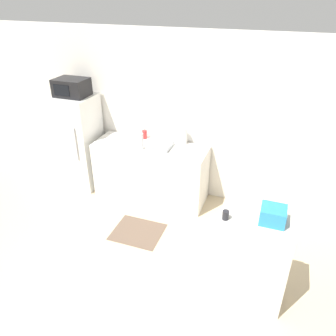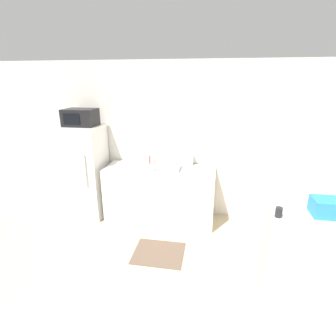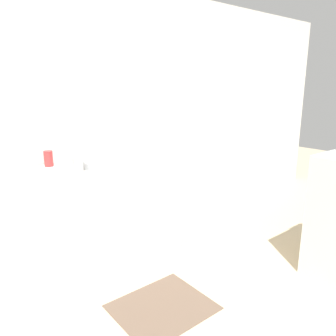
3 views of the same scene
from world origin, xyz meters
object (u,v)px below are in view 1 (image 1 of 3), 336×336
(paper_towel_roll, at_px, (183,136))
(bottle_tall, at_px, (141,141))
(microwave, at_px, (72,87))
(jar, at_px, (226,215))
(bottle_short, at_px, (145,134))
(basket, at_px, (273,215))
(refrigerator, at_px, (80,142))

(paper_towel_roll, bearing_deg, bottle_tall, -144.36)
(microwave, bearing_deg, bottle_tall, -7.31)
(microwave, relative_size, jar, 5.10)
(microwave, height_order, paper_towel_roll, microwave)
(microwave, xyz_separation_m, bottle_short, (1.10, 0.23, -0.72))
(basket, xyz_separation_m, jar, (-0.44, -0.11, -0.04))
(refrigerator, distance_m, bottle_short, 1.15)
(bottle_short, xyz_separation_m, basket, (2.11, -1.73, 0.15))
(jar, bearing_deg, bottle_short, 132.26)
(bottle_short, relative_size, paper_towel_roll, 0.53)
(basket, bearing_deg, refrigerator, 155.01)
(microwave, xyz_separation_m, bottle_tall, (1.22, -0.16, -0.66))
(refrigerator, relative_size, microwave, 3.17)
(microwave, distance_m, bottle_short, 1.34)
(jar, bearing_deg, microwave, 149.92)
(basket, distance_m, paper_towel_roll, 2.26)
(microwave, bearing_deg, refrigerator, 71.61)
(bottle_tall, height_order, jar, bottle_tall)
(bottle_short, bearing_deg, refrigerator, -168.25)
(refrigerator, bearing_deg, paper_towel_roll, 7.51)
(bottle_short, height_order, paper_towel_roll, paper_towel_roll)
(bottle_tall, distance_m, jar, 2.13)
(microwave, height_order, jar, microwave)
(basket, bearing_deg, bottle_short, 140.68)
(refrigerator, xyz_separation_m, paper_towel_roll, (1.76, 0.23, 0.27))
(bottle_short, distance_m, basket, 2.73)
(jar, relative_size, paper_towel_roll, 0.37)
(paper_towel_roll, bearing_deg, microwave, -172.46)
(microwave, height_order, bottle_short, microwave)
(refrigerator, xyz_separation_m, microwave, (-0.00, -0.00, 0.93))
(refrigerator, height_order, bottle_tall, refrigerator)
(refrigerator, relative_size, bottle_tall, 6.16)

